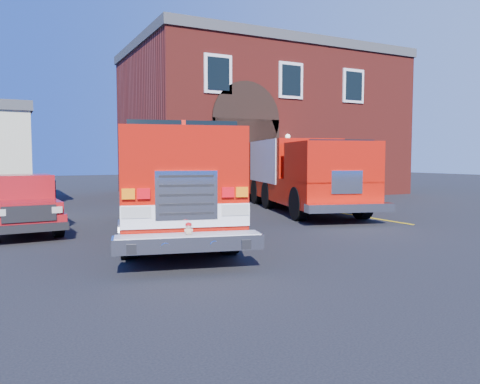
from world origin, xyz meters
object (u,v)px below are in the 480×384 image
fire_engine (168,181)px  secondary_truck (302,172)px  pickup_truck (20,204)px  fire_station (259,123)px

fire_engine → secondary_truck: bearing=25.4°
fire_engine → pickup_truck: 4.43m
fire_engine → pickup_truck: (-3.69, 2.35, -0.71)m
pickup_truck → secondary_truck: size_ratio=0.55×
secondary_truck → pickup_truck: bearing=-175.5°
fire_station → secondary_truck: 10.33m
pickup_truck → secondary_truck: secondary_truck is taller
fire_engine → fire_station: bearing=51.7°
fire_station → fire_engine: bearing=-128.3°
fire_station → pickup_truck: fire_station is taller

